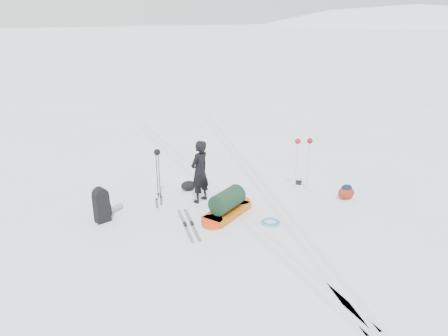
{
  "coord_description": "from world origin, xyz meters",
  "views": [
    {
      "loc": [
        -3.58,
        -9.04,
        4.62
      ],
      "look_at": [
        -0.1,
        0.17,
        0.95
      ],
      "focal_mm": 35.0,
      "sensor_mm": 36.0,
      "label": 1
    }
  ],
  "objects_px": {
    "pulk_sled": "(227,206)",
    "expedition_rucksack": "(103,205)",
    "ski_poles_black": "(157,158)",
    "skier": "(200,172)"
  },
  "relations": [
    {
      "from": "pulk_sled",
      "to": "ski_poles_black",
      "type": "height_order",
      "value": "ski_poles_black"
    },
    {
      "from": "pulk_sled",
      "to": "expedition_rucksack",
      "type": "height_order",
      "value": "expedition_rucksack"
    },
    {
      "from": "ski_poles_black",
      "to": "pulk_sled",
      "type": "bearing_deg",
      "value": -47.37
    },
    {
      "from": "skier",
      "to": "pulk_sled",
      "type": "bearing_deg",
      "value": 76.22
    },
    {
      "from": "pulk_sled",
      "to": "ski_poles_black",
      "type": "relative_size",
      "value": 1.26
    },
    {
      "from": "expedition_rucksack",
      "to": "ski_poles_black",
      "type": "height_order",
      "value": "ski_poles_black"
    },
    {
      "from": "pulk_sled",
      "to": "expedition_rucksack",
      "type": "distance_m",
      "value": 2.83
    },
    {
      "from": "pulk_sled",
      "to": "ski_poles_black",
      "type": "xyz_separation_m",
      "value": [
        -1.26,
        1.55,
        0.83
      ]
    },
    {
      "from": "skier",
      "to": "ski_poles_black",
      "type": "distance_m",
      "value": 1.11
    },
    {
      "from": "skier",
      "to": "pulk_sled",
      "type": "relative_size",
      "value": 0.96
    }
  ]
}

